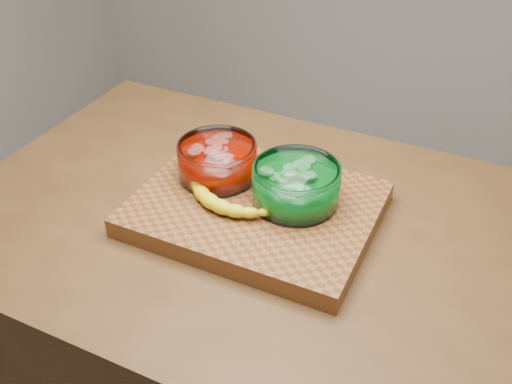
% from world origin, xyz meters
% --- Properties ---
extents(counter, '(1.20, 0.80, 0.90)m').
position_xyz_m(counter, '(0.00, 0.00, 0.45)').
color(counter, '#4D3017').
rests_on(counter, ground).
extents(cutting_board, '(0.45, 0.35, 0.04)m').
position_xyz_m(cutting_board, '(0.00, 0.00, 0.92)').
color(cutting_board, brown).
rests_on(cutting_board, counter).
extents(bowl_red, '(0.16, 0.16, 0.07)m').
position_xyz_m(bowl_red, '(-0.11, 0.04, 0.98)').
color(bowl_red, white).
rests_on(bowl_red, cutting_board).
extents(bowl_green, '(0.16, 0.16, 0.08)m').
position_xyz_m(bowl_green, '(0.07, 0.03, 0.98)').
color(bowl_green, white).
rests_on(bowl_green, cutting_board).
extents(banana, '(0.23, 0.14, 0.03)m').
position_xyz_m(banana, '(-0.05, -0.02, 0.96)').
color(banana, yellow).
rests_on(banana, cutting_board).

